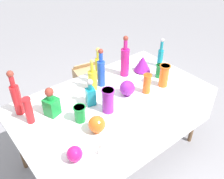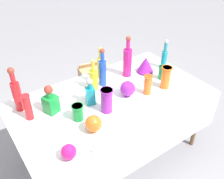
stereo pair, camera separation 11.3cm
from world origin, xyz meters
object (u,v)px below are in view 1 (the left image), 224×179
(square_decanter_1, at_px, (51,104))
(cardboard_box_behind_left, at_px, (92,81))
(tall_bottle_5, at_px, (125,60))
(fluted_vase_0, at_px, (143,63))
(slender_vase_0, at_px, (80,113))
(slender_vase_4, at_px, (159,70))
(tall_bottle_1, at_px, (160,55))
(tall_bottle_3, at_px, (93,79))
(slender_vase_1, at_px, (108,100))
(round_bowl_0, at_px, (127,88))
(round_bowl_1, at_px, (75,154))
(slender_vase_2, at_px, (147,83))
(tall_bottle_2, at_px, (99,66))
(slender_vase_3, at_px, (29,110))
(square_decanter_0, at_px, (91,94))
(tall_bottle_4, at_px, (101,71))
(round_bowl_2, at_px, (97,124))
(tall_bottle_0, at_px, (16,96))
(slender_vase_5, at_px, (164,75))

(square_decanter_1, height_order, cardboard_box_behind_left, square_decanter_1)
(tall_bottle_5, xyz_separation_m, fluted_vase_0, (0.20, -0.06, -0.08))
(slender_vase_0, xyz_separation_m, slender_vase_4, (1.01, 0.06, 0.00))
(tall_bottle_1, height_order, slender_vase_4, tall_bottle_1)
(cardboard_box_behind_left, bearing_deg, square_decanter_1, -137.75)
(tall_bottle_3, xyz_separation_m, slender_vase_1, (-0.09, -0.35, 0.01))
(round_bowl_0, bearing_deg, tall_bottle_5, 52.77)
(slender_vase_4, height_order, round_bowl_1, slender_vase_4)
(slender_vase_2, bearing_deg, round_bowl_1, -164.39)
(tall_bottle_1, distance_m, cardboard_box_behind_left, 1.22)
(tall_bottle_2, distance_m, tall_bottle_3, 0.21)
(square_decanter_1, height_order, slender_vase_3, square_decanter_1)
(square_decanter_0, xyz_separation_m, round_bowl_0, (0.34, -0.10, -0.03))
(tall_bottle_1, xyz_separation_m, slender_vase_0, (-1.19, -0.21, -0.05))
(slender_vase_3, bearing_deg, tall_bottle_5, 3.88)
(slender_vase_3, height_order, cardboard_box_behind_left, slender_vase_3)
(slender_vase_1, relative_size, slender_vase_2, 1.14)
(tall_bottle_2, distance_m, tall_bottle_4, 0.13)
(tall_bottle_5, distance_m, fluted_vase_0, 0.23)
(round_bowl_0, bearing_deg, round_bowl_2, -156.79)
(slender_vase_2, xyz_separation_m, round_bowl_2, (-0.68, -0.14, -0.03))
(slender_vase_3, distance_m, fluted_vase_0, 1.29)
(tall_bottle_3, relative_size, round_bowl_0, 2.14)
(slender_vase_1, height_order, slender_vase_2, slender_vase_1)
(tall_bottle_0, height_order, slender_vase_4, tall_bottle_0)
(tall_bottle_5, relative_size, round_bowl_1, 3.67)
(fluted_vase_0, xyz_separation_m, round_bowl_1, (-1.21, -0.58, -0.03))
(tall_bottle_5, xyz_separation_m, square_decanter_0, (-0.56, -0.19, -0.06))
(tall_bottle_4, height_order, cardboard_box_behind_left, tall_bottle_4)
(slender_vase_2, distance_m, round_bowl_2, 0.69)
(tall_bottle_0, height_order, round_bowl_1, tall_bottle_0)
(tall_bottle_2, xyz_separation_m, tall_bottle_5, (0.25, -0.12, 0.04))
(tall_bottle_0, distance_m, slender_vase_5, 1.37)
(round_bowl_0, bearing_deg, cardboard_box_behind_left, 72.50)
(slender_vase_1, xyz_separation_m, round_bowl_2, (-0.22, -0.14, -0.04))
(tall_bottle_0, relative_size, tall_bottle_1, 1.26)
(tall_bottle_5, relative_size, cardboard_box_behind_left, 0.84)
(tall_bottle_0, xyz_separation_m, tall_bottle_2, (0.86, 0.03, -0.04))
(tall_bottle_3, distance_m, square_decanter_0, 0.23)
(slender_vase_2, distance_m, fluted_vase_0, 0.40)
(square_decanter_1, distance_m, slender_vase_1, 0.48)
(tall_bottle_4, bearing_deg, slender_vase_1, -118.61)
(slender_vase_3, bearing_deg, tall_bottle_1, -1.05)
(square_decanter_1, distance_m, round_bowl_1, 0.56)
(slender_vase_5, bearing_deg, tall_bottle_5, 113.03)
(slender_vase_5, height_order, round_bowl_2, slender_vase_5)
(tall_bottle_3, xyz_separation_m, slender_vase_0, (-0.34, -0.31, -0.03))
(tall_bottle_5, bearing_deg, slender_vase_5, -66.97)
(square_decanter_1, xyz_separation_m, slender_vase_3, (-0.19, 0.02, 0.01))
(round_bowl_1, xyz_separation_m, cardboard_box_behind_left, (1.15, 1.48, -0.64))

